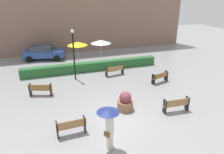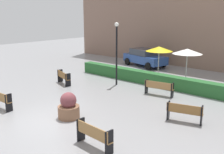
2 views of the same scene
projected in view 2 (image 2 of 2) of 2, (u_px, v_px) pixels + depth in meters
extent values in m
plane|color=gray|center=(47.00, 120.00, 12.09)|extent=(60.00, 60.00, 0.00)
cube|color=olive|center=(185.00, 112.00, 11.85)|extent=(1.59, 0.67, 0.04)
cube|color=olive|center=(184.00, 109.00, 11.67)|extent=(1.53, 0.47, 0.39)
cube|color=black|center=(168.00, 110.00, 12.14)|extent=(0.15, 0.36, 0.85)
cube|color=black|center=(202.00, 116.00, 11.53)|extent=(0.15, 0.36, 0.85)
cube|color=#9E7242|center=(159.00, 88.00, 15.70)|extent=(1.76, 0.57, 0.04)
cube|color=#9E7242|center=(158.00, 85.00, 15.52)|extent=(1.72, 0.34, 0.39)
cube|color=black|center=(146.00, 86.00, 16.10)|extent=(0.12, 0.38, 0.84)
cube|color=black|center=(172.00, 90.00, 15.28)|extent=(0.12, 0.38, 0.84)
cube|color=olive|center=(64.00, 78.00, 18.19)|extent=(1.59, 0.74, 0.04)
cube|color=olive|center=(62.00, 75.00, 18.05)|extent=(1.52, 0.52, 0.43)
cube|color=black|center=(60.00, 76.00, 18.78)|extent=(0.17, 0.37, 0.88)
cube|color=black|center=(68.00, 80.00, 17.57)|extent=(0.17, 0.37, 0.88)
cube|color=#9E7242|center=(95.00, 136.00, 9.58)|extent=(1.66, 0.36, 0.04)
cube|color=#9E7242|center=(91.00, 131.00, 9.42)|extent=(1.65, 0.14, 0.44)
cube|color=black|center=(81.00, 129.00, 10.09)|extent=(0.08, 0.36, 0.90)
cube|color=black|center=(109.00, 143.00, 9.04)|extent=(0.08, 0.36, 0.90)
cube|color=#9E7242|center=(1.00, 100.00, 13.51)|extent=(1.54, 0.33, 0.04)
cube|color=black|center=(9.00, 103.00, 13.07)|extent=(0.08, 0.35, 0.90)
cylinder|color=brown|center=(69.00, 112.00, 12.31)|extent=(1.00, 1.00, 0.58)
sphere|color=brown|center=(68.00, 100.00, 12.18)|extent=(0.75, 0.75, 0.75)
cylinder|color=black|center=(117.00, 56.00, 17.65)|extent=(0.12, 0.12, 3.91)
sphere|color=white|center=(117.00, 24.00, 17.16)|extent=(0.28, 0.28, 0.28)
cylinder|color=silver|center=(159.00, 63.00, 20.02)|extent=(0.06, 0.06, 2.15)
cone|color=yellow|center=(159.00, 49.00, 19.76)|extent=(1.98, 1.98, 0.35)
cylinder|color=silver|center=(186.00, 67.00, 18.40)|extent=(0.06, 0.06, 2.20)
cone|color=white|center=(187.00, 51.00, 18.14)|extent=(2.02, 2.02, 0.35)
cube|color=#28602D|center=(152.00, 79.00, 18.00)|extent=(12.57, 0.70, 0.82)
cube|color=#846656|center=(201.00, 10.00, 22.61)|extent=(28.00, 1.20, 9.95)
cube|color=#28478C|center=(145.00, 59.00, 24.22)|extent=(4.50, 2.70, 0.70)
cube|color=#333842|center=(144.00, 52.00, 24.23)|extent=(2.52, 2.09, 0.55)
cylinder|color=black|center=(163.00, 64.00, 23.65)|extent=(0.67, 0.37, 0.64)
cylinder|color=black|center=(148.00, 66.00, 22.68)|extent=(0.67, 0.37, 0.64)
cylinder|color=black|center=(142.00, 60.00, 25.93)|extent=(0.67, 0.37, 0.64)
cylinder|color=black|center=(128.00, 61.00, 24.95)|extent=(0.67, 0.37, 0.64)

